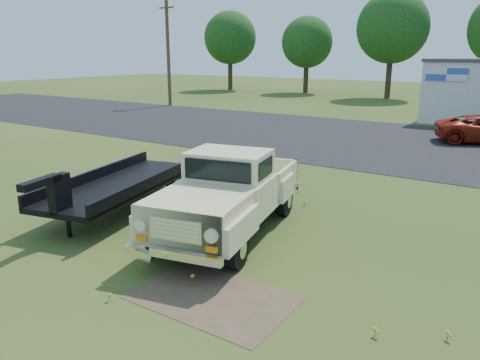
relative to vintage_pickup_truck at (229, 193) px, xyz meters
name	(u,v)px	position (x,y,z in m)	size (l,w,h in m)	color
ground	(236,233)	(0.15, 0.10, -1.09)	(140.00, 140.00, 0.00)	#2B4616
asphalt_lot	(399,143)	(0.15, 15.10, -1.09)	(90.00, 14.00, 0.02)	black
dirt_patch_a	(214,297)	(1.65, -2.90, -1.09)	(3.00, 2.00, 0.01)	#4E3F29
dirt_patch_b	(245,189)	(-1.85, 3.60, -1.09)	(2.20, 1.60, 0.01)	#4E3F29
utility_pole_west	(168,52)	(-21.85, 22.10, 3.51)	(1.60, 0.30, 9.00)	#482F21
treeline_a	(230,38)	(-27.85, 40.10, 5.21)	(6.40, 6.40, 9.52)	#392919
treeline_b	(307,42)	(-17.85, 41.10, 4.58)	(5.76, 5.76, 8.57)	#392919
treeline_c	(393,28)	(-7.85, 39.60, 5.85)	(7.04, 7.04, 10.47)	#392919
vintage_pickup_truck	(229,193)	(0.00, 0.00, 0.00)	(2.33, 6.00, 2.18)	beige
flatbed_trailer	(123,181)	(-3.75, -0.14, -0.22)	(2.12, 6.35, 1.73)	black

